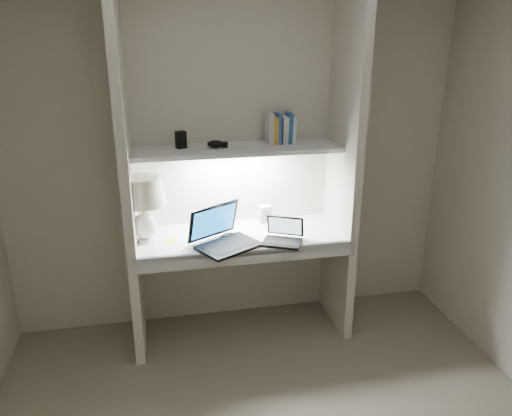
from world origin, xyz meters
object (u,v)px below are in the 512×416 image
object	(u,v)px
laptop_netbook	(283,236)
book_row	(280,129)
speaker	(265,214)
table_lamp	(143,198)
laptop_main	(223,236)

from	to	relation	value
laptop_netbook	book_row	world-z (taller)	book_row
book_row	speaker	bearing A→B (deg)	162.51
table_lamp	book_row	distance (m)	1.04
laptop_main	speaker	bearing A→B (deg)	13.88
table_lamp	laptop_netbook	xyz separation A→B (m)	(0.90, -0.20, -0.26)
table_lamp	laptop_main	distance (m)	0.58
table_lamp	book_row	bearing A→B (deg)	9.18
laptop_netbook	book_row	bearing A→B (deg)	106.55
laptop_netbook	book_row	size ratio (longest dim) A/B	1.53
laptop_main	table_lamp	bearing A→B (deg)	131.81
table_lamp	laptop_netbook	bearing A→B (deg)	-12.30
laptop_main	speaker	xyz separation A→B (m)	(0.36, 0.35, 0.00)
laptop_main	book_row	bearing A→B (deg)	4.54
table_lamp	speaker	xyz separation A→B (m)	(0.86, 0.19, -0.24)
table_lamp	laptop_main	size ratio (longest dim) A/B	0.90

